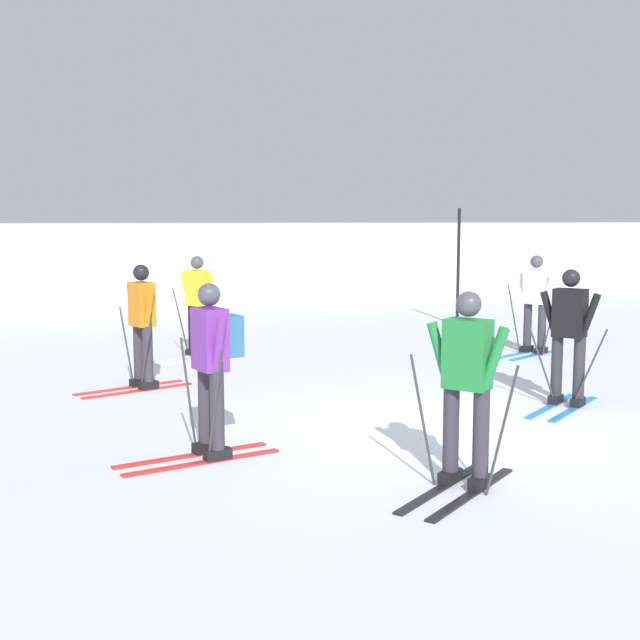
{
  "coord_description": "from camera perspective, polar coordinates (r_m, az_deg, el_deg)",
  "views": [
    {
      "loc": [
        -5.0,
        -7.43,
        2.3
      ],
      "look_at": [
        -0.19,
        3.01,
        0.9
      ],
      "focal_mm": 45.86,
      "sensor_mm": 36.0,
      "label": 1
    }
  ],
  "objects": [
    {
      "name": "skier_green",
      "position": [
        7.12,
        10.18,
        -4.38
      ],
      "size": [
        1.56,
        1.14,
        1.71
      ],
      "color": "black",
      "rests_on": "ground"
    },
    {
      "name": "skier_black",
      "position": [
        10.54,
        16.97,
        -0.9
      ],
      "size": [
        1.57,
        1.12,
        1.71
      ],
      "color": "#237AC6",
      "rests_on": "ground"
    },
    {
      "name": "skier_orange",
      "position": [
        11.41,
        -12.34,
        -0.19
      ],
      "size": [
        1.64,
        0.98,
        1.71
      ],
      "color": "red",
      "rests_on": "ground"
    },
    {
      "name": "trail_marker_pole",
      "position": [
        18.14,
        9.62,
        3.65
      ],
      "size": [
        0.07,
        0.07,
        2.57
      ],
      "primitive_type": "cylinder",
      "color": "black",
      "rests_on": "ground"
    },
    {
      "name": "far_snow_ridge",
      "position": [
        26.79,
        -14.03,
        4.19
      ],
      "size": [
        80.0,
        9.76,
        2.21
      ],
      "primitive_type": "cube",
      "color": "silver",
      "rests_on": "ground"
    },
    {
      "name": "ground_plane",
      "position": [
        9.24,
        8.97,
        -7.55
      ],
      "size": [
        120.0,
        120.0,
        0.0
      ],
      "primitive_type": "plane",
      "color": "silver"
    },
    {
      "name": "skier_white",
      "position": [
        14.59,
        14.79,
        1.28
      ],
      "size": [
        1.63,
        0.95,
        1.71
      ],
      "color": "#237AC6",
      "rests_on": "ground"
    },
    {
      "name": "skier_yellow",
      "position": [
        13.97,
        -8.55,
        1.18
      ],
      "size": [
        1.58,
        1.11,
        1.71
      ],
      "color": "silver",
      "rests_on": "ground"
    },
    {
      "name": "skier_purple",
      "position": [
        7.95,
        -7.52,
        -2.86
      ],
      "size": [
        1.63,
        1.0,
        1.71
      ],
      "color": "red",
      "rests_on": "ground"
    }
  ]
}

